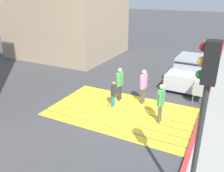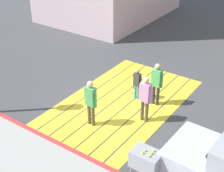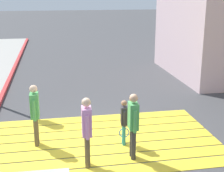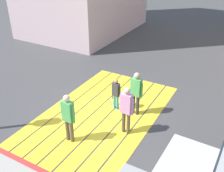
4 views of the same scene
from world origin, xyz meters
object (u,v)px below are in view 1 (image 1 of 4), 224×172
Objects in this scene: pedestrian_child_with_racket at (114,93)px; car_parked_near_curb at (190,71)px; tennis_ball_cart at (200,88)px; pedestrian_adult_side at (144,84)px; traffic_light_corner at (204,100)px; pedestrian_adult_lead at (120,82)px; pedestrian_adult_trailing at (161,101)px.

car_parked_near_curb is at bearing -117.84° from pedestrian_child_with_racket.
pedestrian_adult_side is at bearing 30.75° from tennis_ball_cart.
pedestrian_adult_side reaches higher than pedestrian_child_with_racket.
traffic_light_corner is 6.36m from pedestrian_adult_side.
pedestrian_adult_side reaches higher than tennis_ball_cart.
pedestrian_adult_lead is 0.98× the size of pedestrian_adult_side.
pedestrian_adult_trailing is (0.25, 5.23, 0.25)m from car_parked_near_curb.
tennis_ball_cart is 0.60× the size of pedestrian_adult_side.
pedestrian_adult_lead is at bearing 24.46° from tennis_ball_cart.
traffic_light_corner is 6.36m from pedestrian_child_with_racket.
pedestrian_adult_lead is at bearing 9.39° from pedestrian_adult_side.
pedestrian_child_with_racket is at bearing -9.43° from pedestrian_adult_trailing.
pedestrian_adult_lead reaches higher than tennis_ball_cart.
car_parked_near_curb is 4.84m from pedestrian_adult_lead.
traffic_light_corner reaches higher than pedestrian_adult_lead.
car_parked_near_curb is 2.58× the size of pedestrian_adult_trailing.
traffic_light_corner is at bearing 99.87° from car_parked_near_curb.
pedestrian_child_with_racket is (-0.06, 0.78, -0.27)m from pedestrian_adult_lead.
pedestrian_adult_trailing reaches higher than tennis_ball_cart.
pedestrian_adult_lead is 0.83m from pedestrian_child_with_racket.
car_parked_near_curb is 1.03× the size of traffic_light_corner.
tennis_ball_cart is at bearing -84.14° from traffic_light_corner.
traffic_light_corner is 7.04m from tennis_ball_cart.
pedestrian_adult_side reaches higher than pedestrian_adult_trailing.
pedestrian_adult_trailing reaches higher than car_parked_near_curb.
pedestrian_adult_trailing is (1.14, 2.76, 0.29)m from tennis_ball_cart.
traffic_light_corner reaches higher than pedestrian_adult_trailing.
pedestrian_adult_trailing is (-2.37, 1.16, 0.01)m from pedestrian_adult_lead.
pedestrian_child_with_racket is at bearing 62.16° from car_parked_near_curb.
pedestrian_adult_trailing is 0.99× the size of pedestrian_adult_side.
pedestrian_adult_side is (2.37, 1.41, 0.30)m from tennis_ball_cart.
car_parked_near_curb is at bearing -122.77° from pedestrian_adult_lead.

